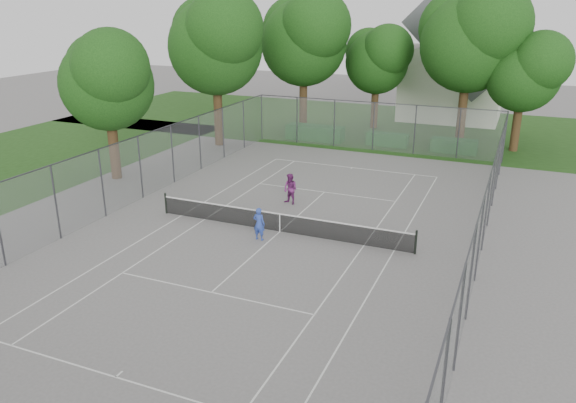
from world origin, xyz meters
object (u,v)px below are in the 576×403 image
at_px(tennis_net, 280,222).
at_px(house, 453,71).
at_px(girl_player, 259,224).
at_px(woman_player, 290,189).

height_order(tennis_net, house, house).
height_order(house, girl_player, house).
relative_size(tennis_net, girl_player, 8.29).
bearing_deg(woman_player, girl_player, -65.82).
bearing_deg(house, woman_player, -99.56).
relative_size(house, girl_player, 6.97).
xyz_separation_m(house, woman_player, (-4.60, -27.34, -3.51)).
distance_m(tennis_net, woman_player, 3.98).
relative_size(house, woman_player, 6.46).
relative_size(girl_player, woman_player, 0.93).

